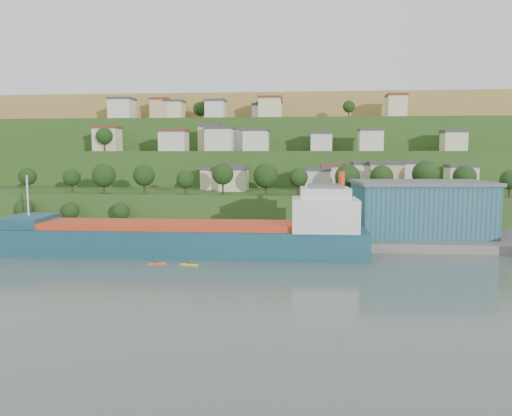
# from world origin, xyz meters

# --- Properties ---
(ground) EXTENTS (500.00, 500.00, 0.00)m
(ground) POSITION_xyz_m (0.00, 0.00, 0.00)
(ground) COLOR #495954
(ground) RESTS_ON ground
(quay) EXTENTS (220.00, 26.00, 4.00)m
(quay) POSITION_xyz_m (20.00, 28.00, 0.00)
(quay) COLOR slate
(quay) RESTS_ON ground
(pebble_beach) EXTENTS (40.00, 18.00, 2.40)m
(pebble_beach) POSITION_xyz_m (-55.00, 22.00, 0.00)
(pebble_beach) COLOR slate
(pebble_beach) RESTS_ON ground
(hillside) EXTENTS (360.00, 210.46, 96.00)m
(hillside) POSITION_xyz_m (-0.00, 168.69, 0.09)
(hillside) COLOR #284719
(hillside) RESTS_ON ground
(cargo_ship_near) EXTENTS (77.69, 14.49, 19.89)m
(cargo_ship_near) POSITION_xyz_m (-9.78, 10.19, 3.18)
(cargo_ship_near) COLOR #14424D
(cargo_ship_near) RESTS_ON ground
(warehouse) EXTENTS (32.56, 21.68, 12.80)m
(warehouse) POSITION_xyz_m (40.73, 28.31, 8.43)
(warehouse) COLOR navy
(warehouse) RESTS_ON quay
(caravan) EXTENTS (7.40, 4.58, 3.22)m
(caravan) POSITION_xyz_m (-55.00, 21.61, 2.81)
(caravan) COLOR white
(caravan) RESTS_ON pebble_beach
(dinghy) EXTENTS (4.30, 2.01, 0.83)m
(dinghy) POSITION_xyz_m (-48.79, 16.54, 1.62)
(dinghy) COLOR silver
(dinghy) RESTS_ON pebble_beach
(kayak_orange) EXTENTS (3.60, 1.87, 0.90)m
(kayak_orange) POSITION_xyz_m (-15.03, 0.25, 0.27)
(kayak_orange) COLOR #DF5413
(kayak_orange) RESTS_ON ground
(kayak_yellow) EXTENTS (3.72, 1.32, 0.92)m
(kayak_yellow) POSITION_xyz_m (-8.54, -0.36, 0.27)
(kayak_yellow) COLOR yellow
(kayak_yellow) RESTS_ON ground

